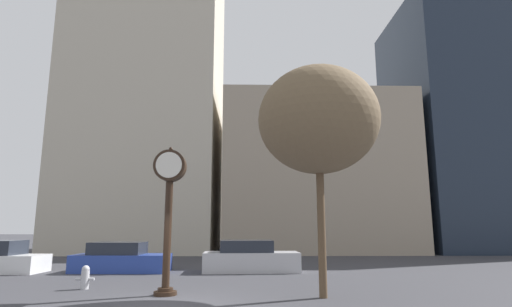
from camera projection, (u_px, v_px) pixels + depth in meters
The scene contains 9 objects.
ground_plane at pixel (166, 306), 10.54m from camera, with size 200.00×200.00×0.00m, color #38383D.
building_tall_tower at pixel (152, 76), 36.85m from camera, with size 12.48×12.00×31.61m.
building_storefront_row at pixel (312, 177), 35.47m from camera, with size 15.37×12.00×12.79m.
building_glass_modern at pixel (473, 127), 36.65m from camera, with size 13.28×12.00×22.17m.
street_clock at pixel (169, 195), 12.77m from camera, with size 1.01×0.71×4.64m.
car_blue at pixel (121, 259), 18.58m from camera, with size 4.39×1.97×1.36m.
car_silver at pixel (250, 258), 18.62m from camera, with size 4.49×1.94×1.44m.
fire_hydrant_near at pixel (85, 277), 13.44m from camera, with size 0.62×0.27×0.78m.
bare_tree at pixel (318, 120), 12.72m from camera, with size 3.84×3.84×7.15m.
Camera 1 is at (2.13, -11.15, 2.08)m, focal length 28.00 mm.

